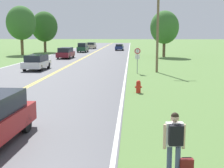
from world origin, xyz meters
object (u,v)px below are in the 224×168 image
(fire_hydrant, at_px, (138,86))
(tree_mid_treeline, at_px, (44,27))
(car_champagne_hatchback_horizon, at_px, (91,45))
(car_dark_green_suv_receding, at_px, (83,47))
(traffic_sign, at_px, (137,54))
(tree_left_verge, at_px, (165,27))
(tree_behind_sign, at_px, (21,23))
(hitchhiker_person, at_px, (175,138))
(car_dark_blue_hatchback_distant, at_px, (119,47))
(car_white_van_mid_near, at_px, (37,62))
(suitcase, at_px, (186,168))
(car_maroon_van_mid_far, at_px, (66,53))

(fire_hydrant, xyz_separation_m, tree_mid_treeline, (-18.16, 43.20, 4.73))
(car_champagne_hatchback_horizon, bearing_deg, car_dark_green_suv_receding, -177.47)
(traffic_sign, xyz_separation_m, tree_left_verge, (4.72, 21.49, 2.92))
(traffic_sign, bearing_deg, tree_behind_sign, 128.48)
(tree_behind_sign, height_order, car_champagne_hatchback_horizon, tree_behind_sign)
(car_dark_green_suv_receding, height_order, car_champagne_hatchback_horizon, car_dark_green_suv_receding)
(hitchhiker_person, height_order, tree_behind_sign, tree_behind_sign)
(tree_left_verge, distance_m, car_dark_blue_hatchback_distant, 21.39)
(tree_behind_sign, bearing_deg, car_white_van_mid_near, -67.24)
(traffic_sign, distance_m, car_champagne_hatchback_horizon, 49.23)
(suitcase, bearing_deg, car_maroon_van_mid_far, 11.06)
(car_champagne_hatchback_horizon, bearing_deg, car_maroon_van_mid_far, -178.06)
(tree_mid_treeline, bearing_deg, car_dark_blue_hatchback_distant, 27.11)
(car_maroon_van_mid_far, xyz_separation_m, car_champagne_hatchback_horizon, (0.11, 30.38, -0.02))
(tree_mid_treeline, bearing_deg, car_white_van_mid_near, -76.06)
(car_dark_green_suv_receding, xyz_separation_m, car_dark_blue_hatchback_distant, (7.22, 7.35, -0.23))
(hitchhiker_person, xyz_separation_m, car_white_van_mid_near, (-11.18, 24.32, -0.24))
(car_white_van_mid_near, height_order, car_maroon_van_mid_far, car_maroon_van_mid_far)
(car_white_van_mid_near, bearing_deg, suitcase, -153.41)
(car_champagne_hatchback_horizon, bearing_deg, car_dark_blue_hatchback_distant, -132.17)
(suitcase, relative_size, tree_behind_sign, 0.07)
(traffic_sign, distance_m, car_maroon_van_mid_far, 20.70)
(tree_left_verge, relative_size, car_maroon_van_mid_far, 1.59)
(tree_mid_treeline, xyz_separation_m, car_dark_blue_hatchback_distant, (14.97, 7.66, -4.39))
(car_white_van_mid_near, relative_size, car_maroon_van_mid_far, 0.94)
(car_maroon_van_mid_far, height_order, car_champagne_hatchback_horizon, car_maroon_van_mid_far)
(car_dark_blue_hatchback_distant, xyz_separation_m, car_champagne_hatchback_horizon, (-7.32, 7.15, 0.09))
(fire_hydrant, xyz_separation_m, car_champagne_hatchback_horizon, (-10.50, 58.01, 0.43))
(traffic_sign, height_order, car_dark_green_suv_receding, traffic_sign)
(traffic_sign, height_order, car_champagne_hatchback_horizon, traffic_sign)
(car_maroon_van_mid_far, relative_size, car_dark_green_suv_receding, 1.05)
(tree_mid_treeline, height_order, car_dark_green_suv_receding, tree_mid_treeline)
(tree_behind_sign, distance_m, tree_mid_treeline, 7.96)
(hitchhiker_person, bearing_deg, car_white_van_mid_near, 19.40)
(car_dark_green_suv_receding, bearing_deg, hitchhiker_person, -167.53)
(traffic_sign, distance_m, tree_behind_sign, 32.89)
(traffic_sign, relative_size, car_champagne_hatchback_horizon, 0.58)
(car_dark_green_suv_receding, xyz_separation_m, car_champagne_hatchback_horizon, (-0.09, 14.50, -0.14))
(car_maroon_van_mid_far, height_order, car_dark_blue_hatchback_distant, car_maroon_van_mid_far)
(car_white_van_mid_near, relative_size, car_dark_green_suv_receding, 0.98)
(suitcase, bearing_deg, tree_left_verge, -10.29)
(car_maroon_van_mid_far, relative_size, car_champagne_hatchback_horizon, 1.11)
(hitchhiker_person, distance_m, suitcase, 0.89)
(suitcase, relative_size, car_white_van_mid_near, 0.13)
(hitchhiker_person, bearing_deg, tree_mid_treeline, 13.56)
(fire_hydrant, relative_size, car_white_van_mid_near, 0.19)
(hitchhiker_person, bearing_deg, car_dark_green_suv_receding, 6.02)
(traffic_sign, bearing_deg, hitchhiker_person, -88.46)
(tree_left_verge, height_order, car_white_van_mid_near, tree_left_verge)
(fire_hydrant, height_order, car_maroon_van_mid_far, car_maroon_van_mid_far)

